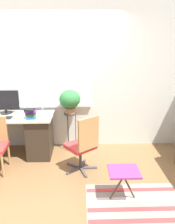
{
  "coord_description": "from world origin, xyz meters",
  "views": [
    {
      "loc": [
        0.54,
        -3.31,
        1.95
      ],
      "look_at": [
        0.65,
        0.17,
        0.86
      ],
      "focal_mm": 35.0,
      "sensor_mm": 36.0,
      "label": 1
    }
  ],
  "objects_px": {
    "desk_lamp": "(42,100)",
    "folding_stool": "(124,173)",
    "keyboard": "(0,118)",
    "potted_plant": "(70,100)",
    "monitor": "(5,102)",
    "mouse": "(15,117)",
    "plant_stand": "(70,119)",
    "office_chair_swivel": "(83,144)",
    "book_stack": "(31,114)"
  },
  "relations": [
    {
      "from": "plant_stand",
      "to": "folding_stool",
      "type": "relative_size",
      "value": 1.68
    },
    {
      "from": "plant_stand",
      "to": "potted_plant",
      "type": "height_order",
      "value": "potted_plant"
    },
    {
      "from": "keyboard",
      "to": "mouse",
      "type": "distance_m",
      "value": 0.26
    },
    {
      "from": "monitor",
      "to": "book_stack",
      "type": "bearing_deg",
      "value": -30.23
    },
    {
      "from": "plant_stand",
      "to": "office_chair_swivel",
      "type": "bearing_deg",
      "value": -73.56
    },
    {
      "from": "monitor",
      "to": "book_stack",
      "type": "distance_m",
      "value": 0.6
    },
    {
      "from": "mouse",
      "to": "monitor",
      "type": "bearing_deg",
      "value": 131.63
    },
    {
      "from": "potted_plant",
      "to": "office_chair_swivel",
      "type": "bearing_deg",
      "value": -73.56
    },
    {
      "from": "mouse",
      "to": "desk_lamp",
      "type": "bearing_deg",
      "value": 39.38
    },
    {
      "from": "desk_lamp",
      "to": "monitor",
      "type": "bearing_deg",
      "value": -174.59
    },
    {
      "from": "monitor",
      "to": "desk_lamp",
      "type": "height_order",
      "value": "monitor"
    },
    {
      "from": "keyboard",
      "to": "mouse",
      "type": "relative_size",
      "value": 6.48
    },
    {
      "from": "monitor",
      "to": "folding_stool",
      "type": "xyz_separation_m",
      "value": [
        1.88,
        -1.4,
        -0.58
      ]
    },
    {
      "from": "monitor",
      "to": "desk_lamp",
      "type": "xyz_separation_m",
      "value": [
        0.64,
        0.06,
        0.02
      ]
    },
    {
      "from": "mouse",
      "to": "potted_plant",
      "type": "distance_m",
      "value": 0.99
    },
    {
      "from": "desk_lamp",
      "to": "potted_plant",
      "type": "bearing_deg",
      "value": -0.48
    },
    {
      "from": "desk_lamp",
      "to": "mouse",
      "type": "bearing_deg",
      "value": -140.62
    },
    {
      "from": "book_stack",
      "to": "folding_stool",
      "type": "relative_size",
      "value": 0.46
    },
    {
      "from": "monitor",
      "to": "book_stack",
      "type": "height_order",
      "value": "monitor"
    },
    {
      "from": "mouse",
      "to": "potted_plant",
      "type": "xyz_separation_m",
      "value": [
        0.91,
        0.33,
        0.21
      ]
    },
    {
      "from": "book_stack",
      "to": "potted_plant",
      "type": "bearing_deg",
      "value": 28.63
    },
    {
      "from": "mouse",
      "to": "plant_stand",
      "type": "height_order",
      "value": "mouse"
    },
    {
      "from": "desk_lamp",
      "to": "plant_stand",
      "type": "height_order",
      "value": "desk_lamp"
    },
    {
      "from": "book_stack",
      "to": "potted_plant",
      "type": "height_order",
      "value": "potted_plant"
    },
    {
      "from": "monitor",
      "to": "mouse",
      "type": "bearing_deg",
      "value": -48.37
    },
    {
      "from": "mouse",
      "to": "book_stack",
      "type": "height_order",
      "value": "book_stack"
    },
    {
      "from": "keyboard",
      "to": "desk_lamp",
      "type": "height_order",
      "value": "desk_lamp"
    },
    {
      "from": "mouse",
      "to": "folding_stool",
      "type": "distance_m",
      "value": 2.03
    },
    {
      "from": "potted_plant",
      "to": "folding_stool",
      "type": "bearing_deg",
      "value": -63.25
    },
    {
      "from": "keyboard",
      "to": "plant_stand",
      "type": "distance_m",
      "value": 1.22
    },
    {
      "from": "keyboard",
      "to": "desk_lamp",
      "type": "xyz_separation_m",
      "value": [
        0.66,
        0.34,
        0.22
      ]
    },
    {
      "from": "office_chair_swivel",
      "to": "folding_stool",
      "type": "bearing_deg",
      "value": 89.39
    },
    {
      "from": "book_stack",
      "to": "office_chair_swivel",
      "type": "distance_m",
      "value": 1.04
    },
    {
      "from": "office_chair_swivel",
      "to": "plant_stand",
      "type": "bearing_deg",
      "value": -110.78
    },
    {
      "from": "monitor",
      "to": "plant_stand",
      "type": "height_order",
      "value": "monitor"
    },
    {
      "from": "keyboard",
      "to": "book_stack",
      "type": "xyz_separation_m",
      "value": [
        0.52,
        -0.01,
        0.07
      ]
    },
    {
      "from": "keyboard",
      "to": "potted_plant",
      "type": "distance_m",
      "value": 1.23
    },
    {
      "from": "desk_lamp",
      "to": "folding_stool",
      "type": "xyz_separation_m",
      "value": [
        1.24,
        -1.46,
        -0.6
      ]
    },
    {
      "from": "folding_stool",
      "to": "book_stack",
      "type": "bearing_deg",
      "value": 141.14
    },
    {
      "from": "book_stack",
      "to": "potted_plant",
      "type": "xyz_separation_m",
      "value": [
        0.64,
        0.35,
        0.14
      ]
    },
    {
      "from": "keyboard",
      "to": "desk_lamp",
      "type": "distance_m",
      "value": 0.77
    },
    {
      "from": "book_stack",
      "to": "plant_stand",
      "type": "relative_size",
      "value": 0.27
    },
    {
      "from": "mouse",
      "to": "keyboard",
      "type": "bearing_deg",
      "value": -177.28
    },
    {
      "from": "office_chair_swivel",
      "to": "monitor",
      "type": "bearing_deg",
      "value": -64.95
    },
    {
      "from": "mouse",
      "to": "potted_plant",
      "type": "bearing_deg",
      "value": 19.76
    },
    {
      "from": "monitor",
      "to": "desk_lamp",
      "type": "bearing_deg",
      "value": 5.41
    },
    {
      "from": "desk_lamp",
      "to": "potted_plant",
      "type": "height_order",
      "value": "potted_plant"
    },
    {
      "from": "keyboard",
      "to": "plant_stand",
      "type": "relative_size",
      "value": 0.54
    },
    {
      "from": "monitor",
      "to": "folding_stool",
      "type": "relative_size",
      "value": 1.14
    },
    {
      "from": "monitor",
      "to": "book_stack",
      "type": "xyz_separation_m",
      "value": [
        0.5,
        -0.29,
        -0.13
      ]
    }
  ]
}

